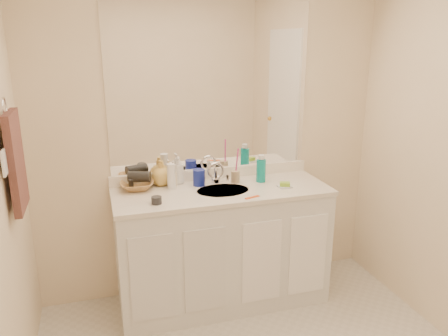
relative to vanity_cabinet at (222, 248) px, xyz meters
name	(u,v)px	position (x,y,z in m)	size (l,w,h in m)	color
wall_back	(211,137)	(0.00, 0.28, 0.77)	(2.60, 0.02, 2.40)	#F9E4C3
vanity_cabinet	(222,248)	(0.00, 0.00, 0.00)	(1.50, 0.55, 0.85)	white
countertop	(222,191)	(0.00, 0.00, 0.44)	(1.52, 0.57, 0.03)	silver
backsplash	(212,173)	(0.00, 0.26, 0.50)	(1.52, 0.03, 0.08)	white
sink_basin	(223,192)	(0.00, -0.02, 0.44)	(0.37, 0.37, 0.02)	beige
faucet	(216,175)	(0.00, 0.16, 0.51)	(0.02, 0.02, 0.11)	silver
mirror	(211,88)	(0.00, 0.27, 1.14)	(1.48, 0.01, 1.20)	white
blue_mug	(199,178)	(-0.13, 0.13, 0.51)	(0.09, 0.09, 0.12)	navy
tan_cup	(235,177)	(0.14, 0.12, 0.50)	(0.06, 0.06, 0.09)	tan
toothbrush	(237,163)	(0.15, 0.12, 0.60)	(0.01, 0.01, 0.22)	#DA3993
mouthwash_bottle	(261,171)	(0.33, 0.08, 0.54)	(0.07, 0.07, 0.17)	#0C9391
soap_dish	(285,187)	(0.44, -0.09, 0.46)	(0.09, 0.07, 0.01)	white
green_soap	(285,184)	(0.44, -0.09, 0.48)	(0.07, 0.05, 0.03)	#85BA2D
orange_comb	(252,197)	(0.15, -0.22, 0.46)	(0.11, 0.02, 0.00)	#EB5018
dark_jar	(157,200)	(-0.48, -0.15, 0.48)	(0.07, 0.07, 0.05)	#252529
extra_white_bottle	(171,176)	(-0.34, 0.12, 0.55)	(0.06, 0.06, 0.18)	white
soap_bottle_white	(179,170)	(-0.26, 0.22, 0.55)	(0.08, 0.08, 0.20)	white
soap_bottle_cream	(172,175)	(-0.32, 0.19, 0.53)	(0.07, 0.07, 0.15)	#F7E9C9
soap_bottle_yellow	(161,173)	(-0.39, 0.22, 0.55)	(0.14, 0.14, 0.18)	#DEB556
wicker_basket	(137,185)	(-0.57, 0.17, 0.48)	(0.23, 0.23, 0.06)	#A67743
hair_dryer	(139,177)	(-0.55, 0.17, 0.54)	(0.08, 0.08, 0.15)	black
towel_ring	(4,107)	(-1.27, -0.25, 1.12)	(0.11, 0.11, 0.01)	silver
hand_towel	(16,162)	(-1.25, -0.25, 0.82)	(0.04, 0.32, 0.55)	#402522
switch_plate	(4,163)	(-1.27, -0.45, 0.88)	(0.01, 0.09, 0.13)	white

